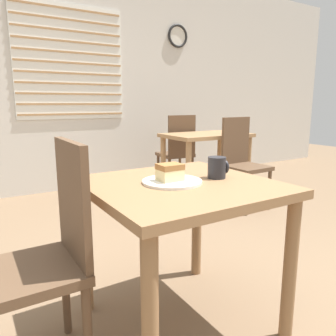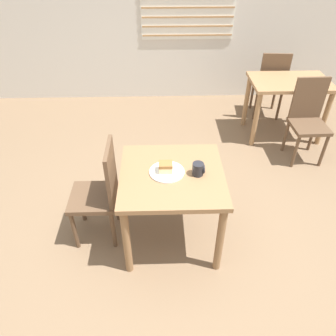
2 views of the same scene
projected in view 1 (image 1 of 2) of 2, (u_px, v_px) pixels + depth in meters
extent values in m
cube|color=beige|center=(43.00, 74.00, 3.78)|extent=(10.00, 0.06, 2.80)
cube|color=white|center=(71.00, 63.00, 3.89)|extent=(1.30, 0.01, 1.32)
cube|color=#AD7F51|center=(74.00, 114.00, 3.99)|extent=(1.27, 0.01, 0.02)
cube|color=#AD7F51|center=(73.00, 104.00, 3.97)|extent=(1.27, 0.01, 0.02)
cube|color=#AD7F51|center=(73.00, 94.00, 3.95)|extent=(1.27, 0.01, 0.02)
cube|color=#AD7F51|center=(72.00, 84.00, 3.92)|extent=(1.27, 0.01, 0.02)
cube|color=#AD7F51|center=(72.00, 73.00, 3.90)|extent=(1.27, 0.01, 0.02)
cube|color=#AD7F51|center=(71.00, 63.00, 3.88)|extent=(1.27, 0.01, 0.02)
cube|color=#AD7F51|center=(70.00, 52.00, 3.85)|extent=(1.27, 0.01, 0.02)
cube|color=#AD7F51|center=(70.00, 41.00, 3.83)|extent=(1.27, 0.01, 0.02)
cube|color=#AD7F51|center=(69.00, 31.00, 3.81)|extent=(1.27, 0.01, 0.02)
cube|color=#AD7F51|center=(69.00, 19.00, 3.78)|extent=(1.27, 0.01, 0.02)
cube|color=#AD7F51|center=(68.00, 8.00, 3.76)|extent=(1.27, 0.01, 0.02)
torus|color=black|center=(178.00, 36.00, 4.57)|extent=(0.32, 0.03, 0.32)
cylinder|color=silver|center=(178.00, 36.00, 4.57)|extent=(0.26, 0.01, 0.26)
cube|color=olive|center=(181.00, 187.00, 1.50)|extent=(0.81, 0.80, 0.04)
cylinder|color=olive|center=(150.00, 326.00, 1.09)|extent=(0.06, 0.06, 0.67)
cylinder|color=olive|center=(290.00, 271.00, 1.46)|extent=(0.06, 0.06, 0.67)
cylinder|color=olive|center=(85.00, 249.00, 1.67)|extent=(0.06, 0.06, 0.67)
cylinder|color=olive|center=(197.00, 223.00, 2.04)|extent=(0.06, 0.06, 0.67)
cube|color=#9E754C|center=(206.00, 135.00, 3.67)|extent=(0.93, 0.60, 0.04)
cylinder|color=#9E754C|center=(188.00, 176.00, 3.32)|extent=(0.06, 0.06, 0.70)
cylinder|color=#9E754C|center=(248.00, 167.00, 3.75)|extent=(0.06, 0.06, 0.70)
cylinder|color=#9E754C|center=(163.00, 167.00, 3.74)|extent=(0.06, 0.06, 0.70)
cylinder|color=#9E754C|center=(219.00, 161.00, 4.16)|extent=(0.06, 0.06, 0.70)
cube|color=brown|center=(31.00, 273.00, 1.26)|extent=(0.38, 0.38, 0.04)
cylinder|color=brown|center=(66.00, 293.00, 1.52)|extent=(0.04, 0.04, 0.41)
cylinder|color=brown|center=(88.00, 334.00, 1.25)|extent=(0.04, 0.04, 0.41)
cube|color=brown|center=(73.00, 201.00, 1.30)|extent=(0.03, 0.36, 0.48)
cube|color=brown|center=(247.00, 168.00, 3.31)|extent=(0.39, 0.39, 0.04)
cylinder|color=brown|center=(246.00, 195.00, 3.14)|extent=(0.04, 0.04, 0.41)
cylinder|color=brown|center=(269.00, 190.00, 3.31)|extent=(0.04, 0.04, 0.41)
cylinder|color=brown|center=(223.00, 188.00, 3.40)|extent=(0.04, 0.04, 0.41)
cylinder|color=brown|center=(245.00, 184.00, 3.58)|extent=(0.04, 0.04, 0.41)
cube|color=brown|center=(236.00, 140.00, 3.41)|extent=(0.36, 0.04, 0.48)
cube|color=brown|center=(175.00, 155.00, 4.15)|extent=(0.41, 0.41, 0.04)
cylinder|color=brown|center=(180.00, 169.00, 4.41)|extent=(0.04, 0.04, 0.41)
cylinder|color=brown|center=(158.00, 171.00, 4.27)|extent=(0.04, 0.04, 0.41)
cylinder|color=brown|center=(192.00, 173.00, 4.13)|extent=(0.04, 0.04, 0.41)
cylinder|color=brown|center=(169.00, 175.00, 3.99)|extent=(0.04, 0.04, 0.41)
cube|color=brown|center=(182.00, 135.00, 3.95)|extent=(0.36, 0.06, 0.48)
cylinder|color=white|center=(172.00, 182.00, 1.48)|extent=(0.27, 0.27, 0.01)
cube|color=beige|center=(170.00, 175.00, 1.48)|extent=(0.10, 0.09, 0.05)
cube|color=#936033|center=(170.00, 167.00, 1.47)|extent=(0.11, 0.09, 0.03)
cylinder|color=#232328|center=(217.00, 168.00, 1.57)|extent=(0.09, 0.09, 0.10)
torus|color=#232328|center=(224.00, 167.00, 1.59)|extent=(0.02, 0.07, 0.07)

